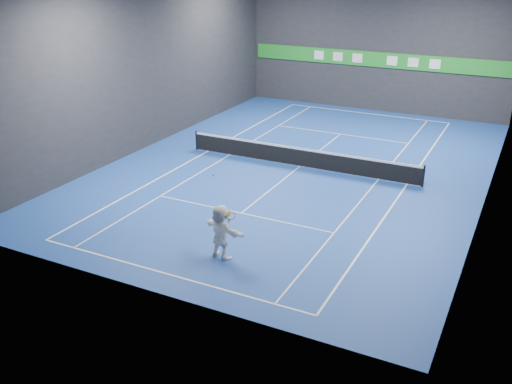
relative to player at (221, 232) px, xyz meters
The scene contains 19 objects.
ground 10.15m from the player, 96.46° to the left, with size 26.00×26.00×0.00m, color #1B4196.
wall_back 23.33m from the player, 92.82° to the left, with size 18.00×0.10×9.00m, color #27272A.
wall_front 4.71m from the player, 110.99° to the right, with size 18.00×0.10×9.00m, color #27272A.
wall_left 14.68m from the player, 135.28° to the left, with size 0.10×26.00×9.00m, color #27272A.
wall_right 13.22m from the player, 51.92° to the left, with size 0.10×26.00×9.00m, color #27272A.
baseline_near 2.40m from the player, 121.52° to the right, with size 10.98×0.08×0.01m, color white.
baseline_far 21.98m from the player, 92.97° to the left, with size 10.98×0.08×0.01m, color white.
sideline_doubles_left 12.07m from the player, 123.43° to the left, with size 0.08×23.78×0.01m, color white.
sideline_doubles_right 10.99m from the player, 66.55° to the left, with size 0.08×23.78×0.01m, color white.
sideline_singles_left 11.37m from the player, 117.60° to the left, with size 0.06×23.78×0.01m, color white.
sideline_singles_right 10.52m from the player, 73.50° to the left, with size 0.06×23.78×0.01m, color white.
service_line_near 3.94m from the player, 107.36° to the left, with size 8.23×0.06×0.01m, color white.
service_line_far 16.51m from the player, 93.96° to the left, with size 8.23×0.06×0.01m, color white.
center_service_line 10.15m from the player, 96.46° to the left, with size 0.06×12.80×0.01m, color white.
player is the anchor object (origin of this frame).
tennis_ball 2.03m from the player, 147.60° to the left, with size 0.07×0.07×0.07m, color #C5D323.
tennis_net 10.11m from the player, 96.46° to the left, with size 12.50×0.10×1.07m.
sponsor_banner 23.13m from the player, 92.83° to the left, with size 17.64×0.11×1.00m.
tennis_racket 0.75m from the player, ahead, with size 0.50×0.29×0.57m.
Camera 1 is at (10.31, -25.56, 10.02)m, focal length 40.00 mm.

